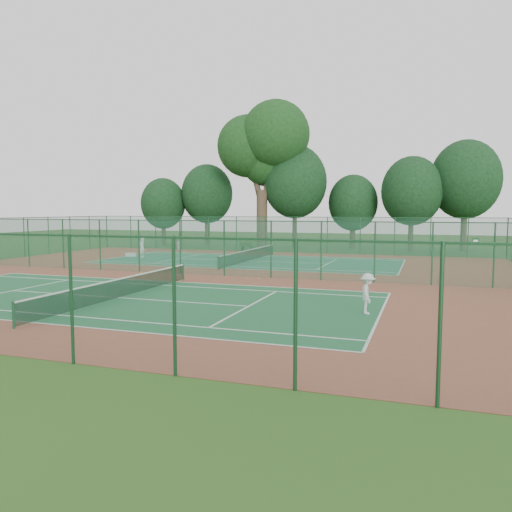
{
  "coord_description": "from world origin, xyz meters",
  "views": [
    {
      "loc": [
        13.53,
        -28.81,
        4.13
      ],
      "look_at": [
        4.65,
        -2.92,
        1.6
      ],
      "focal_mm": 35.0,
      "sensor_mm": 36.0,
      "label": 1
    }
  ],
  "objects_px": {
    "player_near": "(368,294)",
    "player_far": "(142,247)",
    "trash_bin": "(179,245)",
    "big_tree": "(264,145)",
    "bench": "(247,247)",
    "kit_bag": "(131,255)"
  },
  "relations": [
    {
      "from": "bench",
      "to": "kit_bag",
      "type": "distance_m",
      "value": 11.52
    },
    {
      "from": "player_far",
      "to": "big_tree",
      "type": "bearing_deg",
      "value": 147.44
    },
    {
      "from": "player_near",
      "to": "kit_bag",
      "type": "distance_m",
      "value": 28.98
    },
    {
      "from": "player_near",
      "to": "player_far",
      "type": "xyz_separation_m",
      "value": [
        -21.18,
        17.65,
        0.09
      ]
    },
    {
      "from": "player_near",
      "to": "big_tree",
      "type": "relative_size",
      "value": 0.1
    },
    {
      "from": "player_near",
      "to": "kit_bag",
      "type": "height_order",
      "value": "player_near"
    },
    {
      "from": "bench",
      "to": "kit_bag",
      "type": "xyz_separation_m",
      "value": [
        -7.9,
        -8.37,
        -0.31
      ]
    },
    {
      "from": "player_far",
      "to": "bench",
      "type": "height_order",
      "value": "player_far"
    },
    {
      "from": "kit_bag",
      "to": "big_tree",
      "type": "xyz_separation_m",
      "value": [
        8.11,
        13.06,
        10.83
      ]
    },
    {
      "from": "player_far",
      "to": "kit_bag",
      "type": "distance_m",
      "value": 1.68
    },
    {
      "from": "trash_bin",
      "to": "kit_bag",
      "type": "distance_m",
      "value": 8.45
    },
    {
      "from": "trash_bin",
      "to": "big_tree",
      "type": "distance_m",
      "value": 13.91
    },
    {
      "from": "player_far",
      "to": "trash_bin",
      "type": "height_order",
      "value": "player_far"
    },
    {
      "from": "player_near",
      "to": "kit_bag",
      "type": "relative_size",
      "value": 1.78
    },
    {
      "from": "player_near",
      "to": "bench",
      "type": "height_order",
      "value": "player_near"
    },
    {
      "from": "trash_bin",
      "to": "kit_bag",
      "type": "xyz_separation_m",
      "value": [
        -0.29,
        -8.44,
        -0.28
      ]
    },
    {
      "from": "bench",
      "to": "big_tree",
      "type": "bearing_deg",
      "value": 105.64
    },
    {
      "from": "player_far",
      "to": "kit_bag",
      "type": "relative_size",
      "value": 1.99
    },
    {
      "from": "player_far",
      "to": "big_tree",
      "type": "distance_m",
      "value": 18.13
    },
    {
      "from": "trash_bin",
      "to": "player_near",
      "type": "bearing_deg",
      "value": -49.93
    },
    {
      "from": "bench",
      "to": "big_tree",
      "type": "height_order",
      "value": "big_tree"
    },
    {
      "from": "player_near",
      "to": "bench",
      "type": "bearing_deg",
      "value": 18.89
    }
  ]
}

